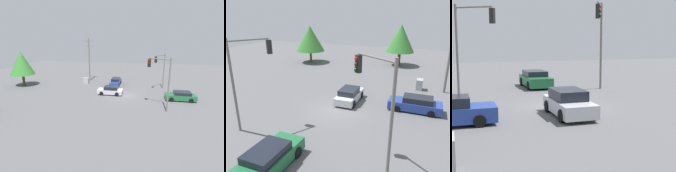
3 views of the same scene
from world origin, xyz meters
TOP-DOWN VIEW (x-y plane):
  - ground_plane at (0.00, 0.00)m, footprint 80.00×80.00m
  - sedan_green at (-8.74, 0.61)m, footprint 4.48×2.05m
  - sedan_silver at (2.38, -0.27)m, footprint 4.16×1.91m
  - sedan_blue at (2.55, -6.53)m, footprint 1.89×4.60m
  - traffic_signal_main at (-5.23, 4.97)m, footprint 2.80×1.74m
  - traffic_signal_cross at (-5.96, -4.75)m, footprint 2.01×2.69m
  - electrical_cabinet at (8.87, -6.56)m, footprint 1.12×0.68m
  - tree_behind at (17.15, 12.37)m, footprint 5.00×5.00m
  - tree_right at (20.54, -2.64)m, footprint 4.60×4.60m

SIDE VIEW (x-z plane):
  - ground_plane at x=0.00m, z-range 0.00..0.00m
  - electrical_cabinet at x=8.87m, z-range 0.00..1.22m
  - sedan_blue at x=2.55m, z-range -0.03..1.37m
  - sedan_silver at x=2.38m, z-range -0.03..1.39m
  - sedan_green at x=-8.74m, z-range -0.01..1.38m
  - tree_behind at x=17.15m, z-range 1.00..7.36m
  - traffic_signal_cross at x=-5.96m, z-range 1.15..7.70m
  - tree_right at x=20.54m, z-range 1.12..7.88m
  - traffic_signal_main at x=-5.23m, z-range 1.20..8.15m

